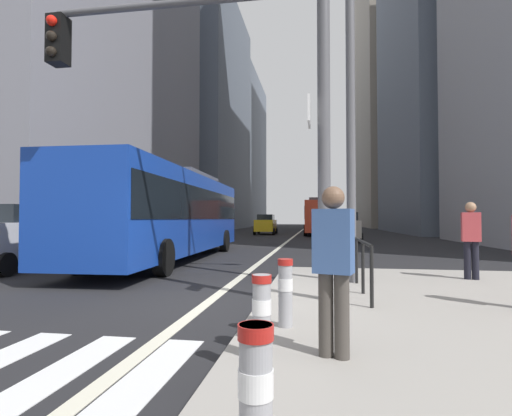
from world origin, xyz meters
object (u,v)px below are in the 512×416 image
(city_bus_red_distant, at_px, (317,217))
(bollard_right, at_px, (285,289))
(pedestrian_waiting, at_px, (333,262))
(car_receding_near, at_px, (345,227))
(bollard_left, at_px, (262,312))
(traffic_signal_gantry, at_px, (225,79))
(city_bus_blue_oncoming, at_px, (171,210))
(pedestrian_walking, at_px, (471,236))
(car_oncoming_mid, at_px, (266,224))
(car_receding_far, at_px, (326,223))
(sedan_white_oncoming, at_px, (16,236))
(street_lamp_post, at_px, (350,50))
(city_bus_red_receding, at_px, (318,216))
(bollard_front, at_px, (256,392))

(city_bus_red_distant, relative_size, bollard_right, 13.69)
(pedestrian_waiting, bearing_deg, bollard_right, 119.33)
(car_receding_near, relative_size, bollard_left, 5.04)
(traffic_signal_gantry, bearing_deg, city_bus_red_distant, 88.15)
(city_bus_blue_oncoming, distance_m, pedestrian_walking, 9.77)
(bollard_left, height_order, pedestrian_waiting, pedestrian_waiting)
(car_oncoming_mid, distance_m, car_receding_near, 13.18)
(city_bus_red_distant, distance_m, pedestrian_waiting, 55.04)
(car_receding_far, bearing_deg, traffic_signal_gantry, -93.90)
(sedan_white_oncoming, bearing_deg, bollard_right, -32.32)
(city_bus_blue_oncoming, xyz_separation_m, pedestrian_walking, (8.81, -4.16, -0.71))
(street_lamp_post, distance_m, bollard_right, 6.07)
(car_oncoming_mid, bearing_deg, car_receding_far, 58.20)
(car_receding_near, distance_m, bollard_right, 21.39)
(city_bus_red_receding, height_order, car_receding_far, city_bus_red_receding)
(pedestrian_walking, bearing_deg, street_lamp_post, -164.48)
(street_lamp_post, bearing_deg, city_bus_red_distant, 90.80)
(car_oncoming_mid, bearing_deg, car_receding_near, -58.75)
(car_receding_near, distance_m, bollard_left, 22.57)
(car_oncoming_mid, relative_size, bollard_right, 5.24)
(sedan_white_oncoming, distance_m, street_lamp_post, 10.85)
(bollard_front, height_order, bollard_right, bollard_right)
(sedan_white_oncoming, bearing_deg, bollard_front, -43.80)
(car_receding_near, bearing_deg, bollard_front, -95.17)
(city_bus_red_distant, xyz_separation_m, pedestrian_waiting, (0.12, -55.04, -0.74))
(pedestrian_waiting, bearing_deg, sedan_white_oncoming, 144.89)
(bollard_left, distance_m, bollard_right, 1.18)
(city_bus_blue_oncoming, height_order, car_receding_near, city_bus_blue_oncoming)
(car_receding_far, bearing_deg, bollard_right, -92.07)
(pedestrian_waiting, bearing_deg, city_bus_blue_oncoming, 119.73)
(street_lamp_post, bearing_deg, pedestrian_walking, 15.52)
(traffic_signal_gantry, distance_m, pedestrian_walking, 6.48)
(car_oncoming_mid, bearing_deg, traffic_signal_gantry, -83.81)
(city_bus_blue_oncoming, xyz_separation_m, city_bus_red_distant, (5.38, 45.40, -0.00))
(street_lamp_post, relative_size, bollard_left, 9.69)
(car_oncoming_mid, xyz_separation_m, bollard_right, (4.57, -32.53, -0.36))
(bollard_front, xyz_separation_m, bollard_left, (-0.22, 1.73, 0.01))
(car_receding_near, distance_m, pedestrian_waiting, 22.34)
(sedan_white_oncoming, xyz_separation_m, car_receding_far, (10.18, 36.89, 0.00))
(traffic_signal_gantry, xyz_separation_m, street_lamp_post, (2.39, 1.94, 1.21))
(car_oncoming_mid, height_order, car_receding_near, same)
(sedan_white_oncoming, relative_size, bollard_front, 5.35)
(pedestrian_waiting, bearing_deg, traffic_signal_gantry, 122.93)
(car_oncoming_mid, bearing_deg, city_bus_blue_oncoming, -90.88)
(city_bus_red_receding, bearing_deg, bollard_right, -90.96)
(street_lamp_post, bearing_deg, bollard_left, -104.78)
(street_lamp_post, distance_m, pedestrian_waiting, 6.34)
(pedestrian_waiting, bearing_deg, car_oncoming_mid, 98.71)
(traffic_signal_gantry, relative_size, bollard_right, 6.96)
(bollard_right, bearing_deg, pedestrian_walking, 49.12)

